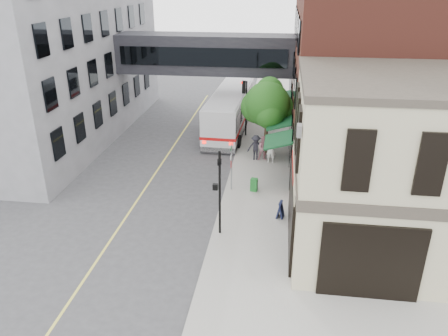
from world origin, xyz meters
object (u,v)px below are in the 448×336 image
(bus, at_px, (231,108))
(sandwich_board, at_px, (280,210))
(pedestrian_c, at_px, (256,147))
(pedestrian_a, at_px, (271,150))
(pedestrian_b, at_px, (264,148))
(newspaper_box, at_px, (254,185))

(bus, height_order, sandwich_board, bus)
(pedestrian_c, bearing_deg, bus, 105.76)
(bus, xyz_separation_m, pedestrian_a, (3.74, -7.29, -0.77))
(bus, relative_size, sandwich_board, 13.00)
(pedestrian_b, distance_m, newspaper_box, 4.97)
(newspaper_box, xyz_separation_m, sandwich_board, (1.64, -3.01, 0.07))
(pedestrian_c, height_order, sandwich_board, pedestrian_c)
(pedestrian_b, bearing_deg, bus, 106.98)
(bus, height_order, newspaper_box, bus)
(newspaper_box, bearing_deg, pedestrian_c, 103.36)
(pedestrian_a, distance_m, pedestrian_c, 1.17)
(bus, xyz_separation_m, pedestrian_c, (2.63, -6.90, -0.78))
(pedestrian_a, xyz_separation_m, pedestrian_b, (-0.54, 0.35, -0.04))
(bus, distance_m, newspaper_box, 12.28)
(newspaper_box, bearing_deg, sandwich_board, -50.84)
(sandwich_board, bearing_deg, newspaper_box, 130.94)
(bus, relative_size, newspaper_box, 15.25)
(newspaper_box, distance_m, sandwich_board, 3.43)
(bus, bearing_deg, newspaper_box, -76.38)
(pedestrian_b, xyz_separation_m, pedestrian_c, (-0.56, 0.04, 0.03))
(pedestrian_c, xyz_separation_m, sandwich_board, (1.88, -7.98, -0.44))
(bus, xyz_separation_m, pedestrian_b, (3.20, -6.94, -0.80))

